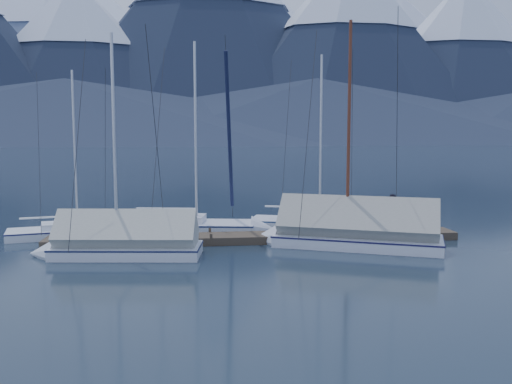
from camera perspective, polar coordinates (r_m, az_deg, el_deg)
ground at (r=22.00m, az=0.63°, el=-6.27°), size 1000.00×1000.00×0.00m
mountain_range at (r=395.49m, az=-6.03°, el=13.99°), size 877.00×584.00×150.50m
dock at (r=23.92m, az=0.00°, el=-4.99°), size 18.00×1.50×0.54m
mooring_posts at (r=23.82m, az=-1.20°, el=-4.44°), size 15.12×1.52×0.35m
sailboat_open_left at (r=26.57m, az=-17.30°, el=-4.06°), size 6.55×3.21×8.34m
sailboat_open_mid at (r=26.33m, az=-5.13°, el=-3.83°), size 7.75×3.55×9.92m
sailboat_open_right at (r=27.28m, az=7.75°, el=-3.53°), size 7.37×4.14×9.40m
sailboat_covered_near at (r=23.22m, az=9.13°, el=-4.38°), size 8.25×5.40×10.34m
sailboat_covered_far at (r=21.72m, az=-14.74°, el=-5.40°), size 6.84×2.99×9.31m
person at (r=25.72m, az=14.19°, el=-2.01°), size 0.60×0.71×1.65m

